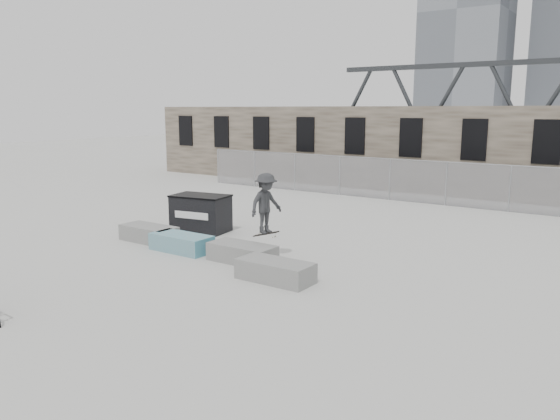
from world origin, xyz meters
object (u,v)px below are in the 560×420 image
object	(u,v)px
planter_center_left	(182,242)
dumpster	(201,213)
planter_offset	(275,270)
planter_far_left	(149,233)
planter_center_right	(242,252)
skateboarder	(266,203)

from	to	relation	value
planter_center_left	dumpster	world-z (taller)	dumpster
planter_center_left	planter_offset	bearing A→B (deg)	-10.61
planter_far_left	planter_center_left	distance (m)	1.84
dumpster	planter_center_left	bearing A→B (deg)	-69.35
planter_center_left	planter_offset	xyz separation A→B (m)	(4.12, -0.77, 0.00)
planter_far_left	planter_center_right	size ratio (longest dim) A/B	1.00
planter_center_right	planter_offset	bearing A→B (deg)	-26.33
planter_offset	planter_center_right	bearing A→B (deg)	153.67
planter_center_right	skateboarder	world-z (taller)	skateboarder
planter_offset	planter_center_left	bearing A→B (deg)	169.39
planter_far_left	planter_center_right	xyz separation A→B (m)	(4.13, -0.18, 0.00)
planter_center_left	dumpster	xyz separation A→B (m)	(-1.45, 2.44, 0.38)
dumpster	skateboarder	world-z (taller)	skateboarder
planter_center_right	planter_center_left	bearing A→B (deg)	-177.01
planter_offset	dumpster	size ratio (longest dim) A/B	0.91
planter_far_left	skateboarder	xyz separation A→B (m)	(4.53, 0.45, 1.38)
planter_far_left	dumpster	xyz separation A→B (m)	(0.37, 2.14, 0.38)
planter_far_left	planter_center_right	bearing A→B (deg)	-2.50
planter_center_left	planter_offset	size ratio (longest dim) A/B	1.00
planter_center_left	skateboarder	size ratio (longest dim) A/B	1.05
planter_center_right	dumpster	xyz separation A→B (m)	(-3.76, 2.32, 0.38)
planter_offset	skateboarder	world-z (taller)	skateboarder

